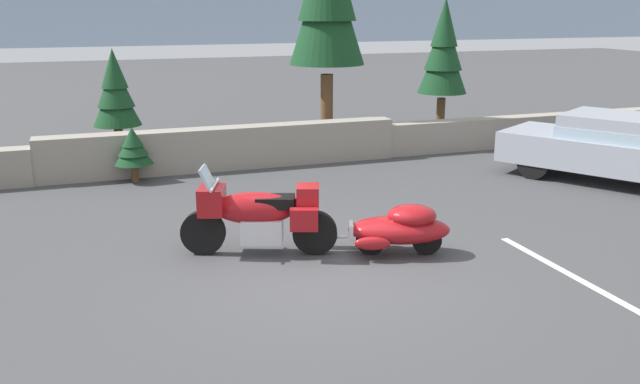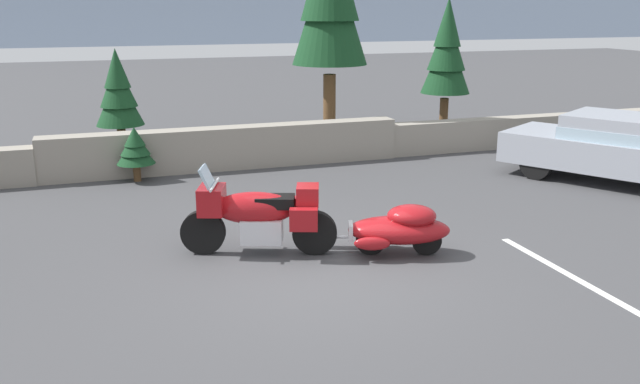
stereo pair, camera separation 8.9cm
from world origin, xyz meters
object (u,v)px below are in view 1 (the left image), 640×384
at_px(touring_motorcycle, 258,214).
at_px(pine_tree_far_right, 115,92).
at_px(sedan_at_right_edge, 620,146).
at_px(car_shaped_trailer, 400,228).
at_px(pine_tree_secondary, 444,51).

relative_size(touring_motorcycle, pine_tree_far_right, 0.85).
xyz_separation_m(sedan_at_right_edge, pine_tree_far_right, (-9.64, 5.49, 0.87)).
bearing_deg(touring_motorcycle, car_shaped_trailer, -19.51).
distance_m(sedan_at_right_edge, pine_tree_far_right, 11.13).
height_order(car_shaped_trailer, pine_tree_far_right, pine_tree_far_right).
relative_size(pine_tree_secondary, pine_tree_far_right, 1.44).
bearing_deg(touring_motorcycle, sedan_at_right_edge, 11.17).
xyz_separation_m(car_shaped_trailer, pine_tree_far_right, (-3.53, 7.78, 1.23)).
bearing_deg(pine_tree_far_right, pine_tree_secondary, 1.24).
relative_size(touring_motorcycle, car_shaped_trailer, 1.01).
height_order(car_shaped_trailer, pine_tree_secondary, pine_tree_secondary).
bearing_deg(sedan_at_right_edge, pine_tree_far_right, 150.34).
distance_m(touring_motorcycle, pine_tree_far_right, 7.32).
relative_size(touring_motorcycle, pine_tree_secondary, 0.59).
relative_size(car_shaped_trailer, pine_tree_secondary, 0.58).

